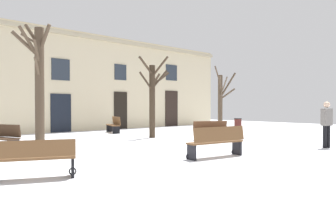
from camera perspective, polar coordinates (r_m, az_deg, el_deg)
The scene contains 11 objects.
ground_plane at distance 13.39m, azimuth 5.16°, elevation -5.51°, with size 36.45×36.45×0.00m, color white.
building_facade at distance 20.78m, azimuth -13.77°, elevation 5.38°, with size 22.78×0.60×6.11m.
tree_right_of_center at distance 15.37m, azimuth -2.76°, elevation 2.95°, with size 2.35×1.60×3.84m.
tree_near_facade at distance 20.36m, azimuth 9.50°, elevation 2.25°, with size 2.15×1.38×3.95m.
tree_foreground at distance 14.26m, azimuth -22.22°, elevation 5.58°, with size 1.33×1.83×4.96m.
litter_bin at distance 16.59m, azimuth 12.44°, elevation -2.67°, with size 0.39×0.39×0.91m.
bench_by_litter_bin at distance 14.55m, azimuth 7.85°, elevation -3.22°, with size 1.74×1.13×0.86m.
bench_back_to_back_left at distance 18.61m, azimuth -9.68°, elevation -2.26°, with size 0.90×1.63×0.93m.
bench_facing_shops at distance 9.56m, azimuth 8.76°, elevation -5.20°, with size 1.96×0.73×0.93m.
bench_near_center_tree at distance 7.23m, azimuth -23.03°, elevation -7.67°, with size 1.73×1.11×0.84m.
person_crossing_plaza at distance 13.00m, azimuth 26.60°, elevation -1.64°, with size 0.43×0.32×1.70m.
Camera 1 is at (-9.71, -9.10, 1.52)m, focal length 33.94 mm.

